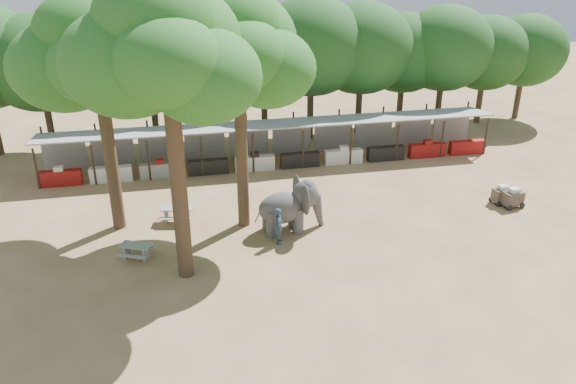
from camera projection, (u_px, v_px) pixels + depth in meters
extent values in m
plane|color=brown|center=(337.00, 284.00, 22.92)|extent=(100.00, 100.00, 0.00)
cube|color=gray|center=(274.00, 124.00, 34.37)|extent=(28.00, 2.99, 0.39)
cylinder|color=#2D2319|center=(57.00, 167.00, 31.35)|extent=(0.12, 0.12, 2.40)
cylinder|color=#2D2319|center=(64.00, 148.00, 33.67)|extent=(0.12, 0.12, 2.80)
cube|color=maroon|center=(60.00, 178.00, 31.88)|extent=(2.38, 0.50, 0.90)
cube|color=gray|center=(65.00, 155.00, 33.79)|extent=(2.52, 0.12, 2.00)
cylinder|color=#2D2319|center=(109.00, 164.00, 31.87)|extent=(0.12, 0.12, 2.40)
cylinder|color=#2D2319|center=(112.00, 145.00, 34.20)|extent=(0.12, 0.12, 2.80)
cube|color=silver|center=(111.00, 174.00, 32.40)|extent=(2.38, 0.50, 0.90)
cube|color=gray|center=(113.00, 151.00, 34.32)|extent=(2.52, 0.12, 2.00)
cylinder|color=#2D2319|center=(159.00, 160.00, 32.40)|extent=(0.12, 0.12, 2.40)
cylinder|color=#2D2319|center=(159.00, 142.00, 34.72)|extent=(0.12, 0.12, 2.80)
cube|color=gray|center=(161.00, 170.00, 32.93)|extent=(2.38, 0.50, 0.90)
cube|color=gray|center=(160.00, 148.00, 34.84)|extent=(2.52, 0.12, 2.00)
cylinder|color=#2D2319|center=(208.00, 157.00, 32.92)|extent=(0.12, 0.12, 2.40)
cylinder|color=#2D2319|center=(204.00, 139.00, 35.25)|extent=(0.12, 0.12, 2.80)
cube|color=black|center=(208.00, 167.00, 33.45)|extent=(2.38, 0.50, 0.90)
cube|color=gray|center=(205.00, 145.00, 35.37)|extent=(2.52, 0.12, 2.00)
cylinder|color=#2D2319|center=(255.00, 153.00, 33.44)|extent=(0.12, 0.12, 2.40)
cylinder|color=#2D2319|center=(249.00, 136.00, 35.77)|extent=(0.12, 0.12, 2.80)
cube|color=silver|center=(255.00, 163.00, 33.98)|extent=(2.38, 0.50, 0.90)
cube|color=gray|center=(249.00, 142.00, 35.89)|extent=(2.52, 0.12, 2.00)
cylinder|color=#2D2319|center=(301.00, 150.00, 33.97)|extent=(0.12, 0.12, 2.40)
cylinder|color=#2D2319|center=(291.00, 133.00, 36.29)|extent=(0.12, 0.12, 2.80)
cube|color=black|center=(300.00, 160.00, 34.50)|extent=(2.38, 0.50, 0.90)
cube|color=gray|center=(292.00, 139.00, 36.41)|extent=(2.52, 0.12, 2.00)
cylinder|color=#2D2319|center=(345.00, 147.00, 34.49)|extent=(0.12, 0.12, 2.40)
cylinder|color=#2D2319|center=(333.00, 130.00, 36.82)|extent=(0.12, 0.12, 2.80)
cube|color=silver|center=(343.00, 157.00, 35.02)|extent=(2.38, 0.50, 0.90)
cube|color=gray|center=(333.00, 136.00, 36.94)|extent=(2.52, 0.12, 2.00)
cylinder|color=#2D2319|center=(388.00, 143.00, 35.01)|extent=(0.12, 0.12, 2.40)
cylinder|color=#2D2319|center=(374.00, 127.00, 37.34)|extent=(0.12, 0.12, 2.80)
cube|color=black|center=(386.00, 153.00, 35.55)|extent=(2.38, 0.50, 0.90)
cube|color=gray|center=(373.00, 133.00, 37.46)|extent=(2.52, 0.12, 2.00)
cylinder|color=#2D2319|center=(430.00, 140.00, 35.54)|extent=(0.12, 0.12, 2.40)
cylinder|color=#2D2319|center=(413.00, 125.00, 37.86)|extent=(0.12, 0.12, 2.80)
cube|color=maroon|center=(427.00, 150.00, 36.07)|extent=(2.38, 0.50, 0.90)
cube|color=gray|center=(413.00, 131.00, 37.98)|extent=(2.52, 0.12, 2.00)
cylinder|color=#2D2319|center=(470.00, 138.00, 36.06)|extent=(0.12, 0.12, 2.40)
cylinder|color=#2D2319|center=(451.00, 122.00, 38.39)|extent=(0.12, 0.12, 2.80)
cube|color=maroon|center=(467.00, 147.00, 36.59)|extent=(2.38, 0.50, 0.90)
cube|color=gray|center=(451.00, 128.00, 38.51)|extent=(2.52, 0.12, 2.00)
cylinder|color=#332316|center=(108.00, 137.00, 25.58)|extent=(0.60, 0.60, 9.20)
cone|color=#332316|center=(93.00, 34.00, 23.69)|extent=(0.57, 0.57, 2.88)
ellipsoid|color=#185418|center=(65.00, 67.00, 24.26)|extent=(4.80, 4.80, 3.94)
ellipsoid|color=#185418|center=(127.00, 78.00, 24.11)|extent=(4.20, 4.20, 3.44)
ellipsoid|color=#185418|center=(103.00, 48.00, 25.03)|extent=(5.20, 5.20, 4.26)
ellipsoid|color=#185418|center=(94.00, 66.00, 22.97)|extent=(3.80, 3.80, 3.12)
ellipsoid|color=#185418|center=(86.00, 33.00, 23.80)|extent=(4.40, 4.40, 3.61)
cylinder|color=#332316|center=(176.00, 158.00, 21.44)|extent=(0.64, 0.64, 10.40)
cone|color=#332316|center=(164.00, 17.00, 19.29)|extent=(0.61, 0.61, 3.25)
ellipsoid|color=#185418|center=(128.00, 63.00, 19.94)|extent=(4.80, 4.80, 3.94)
ellipsoid|color=#185418|center=(204.00, 76.00, 19.79)|extent=(4.20, 4.20, 3.44)
ellipsoid|color=#185418|center=(172.00, 40.00, 20.71)|extent=(5.20, 5.20, 4.26)
ellipsoid|color=#185418|center=(168.00, 61.00, 18.65)|extent=(3.80, 3.80, 3.12)
ellipsoid|color=#185418|center=(155.00, 22.00, 19.48)|extent=(4.40, 4.40, 3.61)
cylinder|color=#332316|center=(241.00, 131.00, 25.73)|extent=(0.56, 0.56, 9.60)
cone|color=#332316|center=(237.00, 23.00, 23.75)|extent=(0.53, 0.53, 3.00)
ellipsoid|color=#185418|center=(205.00, 57.00, 24.35)|extent=(4.80, 4.80, 3.94)
ellipsoid|color=#185418|center=(268.00, 68.00, 24.20)|extent=(4.20, 4.20, 3.44)
ellipsoid|color=#185418|center=(239.00, 39.00, 25.12)|extent=(5.20, 5.20, 4.26)
ellipsoid|color=#185418|center=(242.00, 56.00, 23.06)|extent=(3.80, 3.80, 3.12)
ellipsoid|color=#185418|center=(229.00, 24.00, 23.89)|extent=(4.40, 4.40, 3.61)
cylinder|color=#332316|center=(5.00, 127.00, 35.98)|extent=(0.44, 0.44, 3.74)
cylinder|color=#332316|center=(59.00, 123.00, 36.60)|extent=(0.44, 0.44, 3.74)
ellipsoid|color=#0E370F|center=(50.00, 67.00, 35.09)|extent=(6.46, 5.95, 5.61)
cylinder|color=#332316|center=(112.00, 120.00, 37.22)|extent=(0.44, 0.44, 3.74)
ellipsoid|color=#0E370F|center=(105.00, 65.00, 35.72)|extent=(6.46, 5.95, 5.61)
cylinder|color=#332316|center=(163.00, 117.00, 37.85)|extent=(0.44, 0.44, 3.74)
ellipsoid|color=#0E370F|center=(158.00, 63.00, 36.34)|extent=(6.46, 5.95, 5.61)
cylinder|color=#332316|center=(213.00, 114.00, 38.47)|extent=(0.44, 0.44, 3.74)
ellipsoid|color=#0E370F|center=(210.00, 61.00, 36.96)|extent=(6.46, 5.95, 5.61)
cylinder|color=#332316|center=(261.00, 112.00, 39.09)|extent=(0.44, 0.44, 3.74)
ellipsoid|color=#0E370F|center=(260.00, 59.00, 37.59)|extent=(6.46, 5.95, 5.61)
cylinder|color=#332316|center=(307.00, 109.00, 39.72)|extent=(0.44, 0.44, 3.74)
ellipsoid|color=#0E370F|center=(308.00, 57.00, 38.21)|extent=(6.46, 5.95, 5.61)
cylinder|color=#332316|center=(352.00, 106.00, 40.34)|extent=(0.44, 0.44, 3.74)
ellipsoid|color=#0E370F|center=(355.00, 55.00, 38.83)|extent=(6.46, 5.95, 5.61)
cylinder|color=#332316|center=(396.00, 104.00, 40.96)|extent=(0.44, 0.44, 3.74)
ellipsoid|color=#0E370F|center=(400.00, 53.00, 39.46)|extent=(6.46, 5.95, 5.61)
cylinder|color=#332316|center=(438.00, 101.00, 41.59)|extent=(0.44, 0.44, 3.74)
ellipsoid|color=#0E370F|center=(444.00, 51.00, 40.08)|extent=(6.46, 5.95, 5.61)
cylinder|color=#332316|center=(479.00, 99.00, 42.21)|extent=(0.44, 0.44, 3.74)
ellipsoid|color=#0E370F|center=(486.00, 50.00, 40.70)|extent=(6.46, 5.95, 5.61)
cylinder|color=#332316|center=(519.00, 96.00, 42.83)|extent=(0.44, 0.44, 3.74)
ellipsoid|color=#0E370F|center=(528.00, 48.00, 41.33)|extent=(6.46, 5.95, 5.61)
ellipsoid|color=#3D3B3B|center=(283.00, 208.00, 26.58)|extent=(2.46, 1.56, 1.52)
cylinder|color=#3D3B3B|center=(272.00, 224.00, 26.34)|extent=(0.59, 0.59, 1.28)
cylinder|color=#3D3B3B|center=(268.00, 217.00, 26.97)|extent=(0.59, 0.59, 1.28)
cylinder|color=#3D3B3B|center=(298.00, 220.00, 26.67)|extent=(0.59, 0.59, 1.28)
cylinder|color=#3D3B3B|center=(293.00, 214.00, 27.31)|extent=(0.59, 0.59, 1.28)
ellipsoid|color=#3D3B3B|center=(305.00, 195.00, 26.65)|extent=(1.38, 1.15, 1.41)
ellipsoid|color=#3D3B3B|center=(305.00, 200.00, 25.97)|extent=(0.31, 1.17, 1.45)
ellipsoid|color=#3D3B3B|center=(297.00, 189.00, 27.18)|extent=(0.31, 1.17, 1.45)
cone|color=#3D3B3B|center=(318.00, 211.00, 27.23)|extent=(0.62, 0.62, 1.60)
imported|color=#26384C|center=(279.00, 226.00, 25.67)|extent=(0.56, 0.71, 1.75)
cube|color=gray|center=(136.00, 245.00, 24.50)|extent=(1.48, 1.11, 0.05)
cube|color=gray|center=(127.00, 251.00, 24.72)|extent=(0.30, 0.53, 0.63)
cube|color=gray|center=(146.00, 253.00, 24.55)|extent=(0.30, 0.53, 0.63)
cube|color=gray|center=(131.00, 256.00, 24.17)|extent=(1.32, 0.74, 0.04)
cube|color=gray|center=(141.00, 245.00, 25.05)|extent=(1.32, 0.74, 0.04)
cube|color=gray|center=(177.00, 208.00, 27.69)|extent=(1.65, 1.00, 0.06)
cube|color=gray|center=(167.00, 215.00, 27.84)|extent=(0.22, 0.63, 0.72)
cube|color=gray|center=(188.00, 215.00, 27.86)|extent=(0.22, 0.63, 0.72)
cube|color=gray|center=(175.00, 219.00, 27.31)|extent=(1.56, 0.54, 0.05)
cube|color=gray|center=(179.00, 208.00, 28.34)|extent=(1.56, 0.54, 0.05)
cube|color=#3C2F28|center=(513.00, 198.00, 29.27)|extent=(1.09, 0.75, 0.71)
cylinder|color=black|center=(510.00, 208.00, 29.01)|extent=(0.31, 0.10, 0.30)
cylinder|color=black|center=(522.00, 206.00, 29.26)|extent=(0.31, 0.10, 0.30)
cylinder|color=black|center=(501.00, 203.00, 29.58)|extent=(0.31, 0.10, 0.30)
cylinder|color=black|center=(514.00, 201.00, 29.83)|extent=(0.31, 0.10, 0.30)
cube|color=silver|center=(514.00, 190.00, 29.09)|extent=(0.56, 0.47, 0.25)
cube|color=#3C2F28|center=(502.00, 195.00, 29.71)|extent=(1.03, 0.70, 0.68)
cylinder|color=black|center=(499.00, 204.00, 29.46)|extent=(0.29, 0.10, 0.29)
cylinder|color=black|center=(511.00, 202.00, 29.69)|extent=(0.29, 0.10, 0.29)
cylinder|color=black|center=(491.00, 199.00, 30.01)|extent=(0.29, 0.10, 0.29)
cylinder|color=black|center=(503.00, 197.00, 30.24)|extent=(0.29, 0.10, 0.29)
cube|color=silver|center=(503.00, 187.00, 29.53)|extent=(0.53, 0.45, 0.24)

